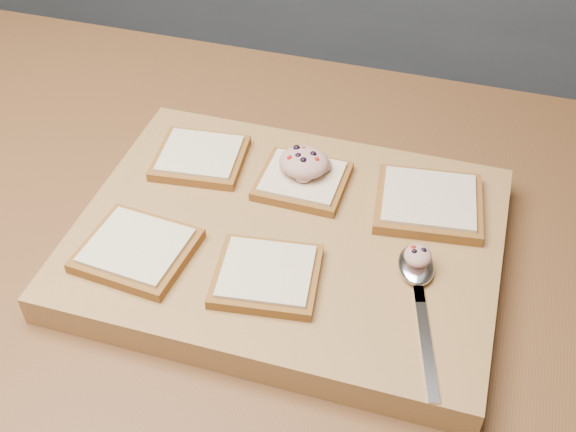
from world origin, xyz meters
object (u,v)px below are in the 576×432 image
Objects in this scene: bread_far_center at (303,180)px; spoon at (417,276)px; tuna_salad_dollop at (304,162)px; cutting_board at (288,241)px.

spoon is (0.17, -0.12, -0.00)m from bread_far_center.
bread_far_center is 0.02m from tuna_salad_dollop.
bread_far_center reaches higher than spoon.
bread_far_center is at bearing -83.28° from tuna_salad_dollop.
tuna_salad_dollop reaches higher than bread_far_center.
cutting_board is at bearing 167.64° from spoon.
tuna_salad_dollop is at bearing 94.19° from cutting_board.
cutting_board is 4.49× the size of bread_far_center.
bread_far_center reaches higher than cutting_board.
bread_far_center is at bearing 93.93° from cutting_board.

